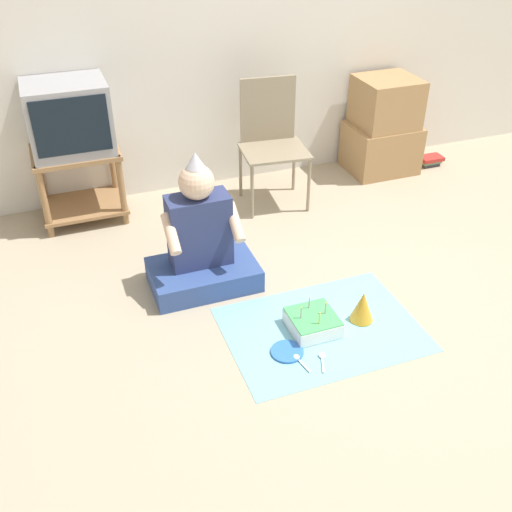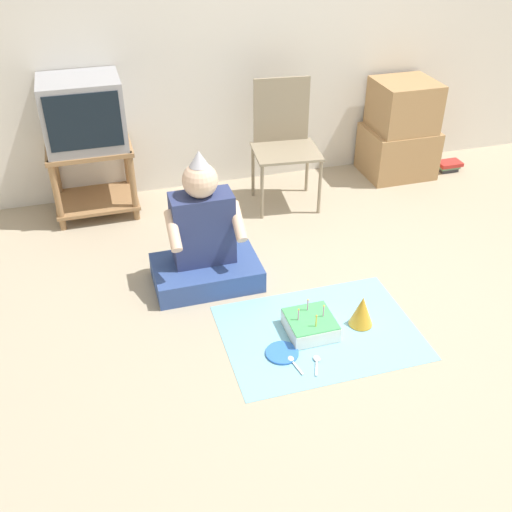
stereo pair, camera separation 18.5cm
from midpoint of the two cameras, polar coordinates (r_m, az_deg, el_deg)
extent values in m
plane|color=tan|center=(3.41, 9.99, -6.14)|extent=(16.00, 16.00, 0.00)
cube|color=silver|center=(4.56, -1.50, 22.49)|extent=(6.40, 0.06, 2.55)
cube|color=#997047|center=(4.31, -18.07, 9.36)|extent=(0.57, 0.45, 0.03)
cube|color=#997047|center=(4.48, -17.17, 4.63)|extent=(0.57, 0.45, 0.02)
cylinder|color=#997047|center=(4.24, -20.67, 4.73)|extent=(0.04, 0.04, 0.51)
cylinder|color=#997047|center=(4.25, -13.87, 6.05)|extent=(0.04, 0.04, 0.51)
cylinder|color=#997047|center=(4.58, -20.91, 6.88)|extent=(0.04, 0.04, 0.51)
cylinder|color=#997047|center=(4.59, -14.60, 8.11)|extent=(0.04, 0.04, 0.51)
cube|color=#99999E|center=(4.22, -18.66, 12.42)|extent=(0.52, 0.43, 0.46)
cube|color=black|center=(4.01, -18.45, 11.60)|extent=(0.46, 0.01, 0.36)
cube|color=gray|center=(4.32, 0.52, 9.96)|extent=(0.50, 0.44, 0.02)
cube|color=gray|center=(4.40, -0.11, 13.73)|extent=(0.40, 0.06, 0.47)
cylinder|color=gray|center=(4.21, -1.64, 6.11)|extent=(0.02, 0.02, 0.42)
cylinder|color=gray|center=(4.31, 3.83, 6.74)|extent=(0.02, 0.02, 0.42)
cylinder|color=gray|center=(4.52, -2.67, 8.12)|extent=(0.02, 0.02, 0.42)
cylinder|color=gray|center=(4.62, 2.48, 8.68)|extent=(0.02, 0.02, 0.42)
cube|color=#A87F51|center=(5.04, 10.75, 10.11)|extent=(0.53, 0.45, 0.38)
cube|color=#A87F51|center=(4.91, 11.22, 14.17)|extent=(0.45, 0.43, 0.38)
cube|color=#333338|center=(5.27, 15.18, 8.46)|extent=(0.15, 0.10, 0.03)
cube|color=#60936B|center=(5.27, 15.27, 8.70)|extent=(0.17, 0.11, 0.02)
cube|color=#B72D28|center=(5.26, 15.37, 8.96)|extent=(0.19, 0.13, 0.03)
cube|color=#334C8C|center=(3.62, -6.46, -1.79)|extent=(0.63, 0.41, 0.14)
cube|color=navy|center=(3.49, -6.93, 2.43)|extent=(0.36, 0.18, 0.44)
sphere|color=beige|center=(3.35, -7.29, 6.97)|extent=(0.20, 0.20, 0.20)
cone|color=silver|center=(3.29, -7.45, 9.02)|extent=(0.11, 0.11, 0.09)
cylinder|color=beige|center=(3.35, -9.66, 2.07)|extent=(0.06, 0.23, 0.19)
cylinder|color=beige|center=(3.41, -3.58, 3.22)|extent=(0.06, 0.23, 0.19)
cube|color=#7FC6E0|center=(3.31, 4.69, -6.98)|extent=(1.05, 0.76, 0.01)
cube|color=white|center=(3.28, 3.81, -6.40)|extent=(0.25, 0.25, 0.08)
cube|color=#4CB266|center=(3.25, 3.84, -5.78)|extent=(0.25, 0.25, 0.01)
cylinder|color=#E58CCC|center=(3.25, 5.02, -5.10)|extent=(0.01, 0.01, 0.07)
sphere|color=#FFCC4C|center=(3.23, 5.05, -4.52)|extent=(0.01, 0.01, 0.01)
cylinder|color=#E58CCC|center=(3.28, 3.49, -4.60)|extent=(0.01, 0.01, 0.07)
sphere|color=#FFCC4C|center=(3.26, 3.51, -4.02)|extent=(0.01, 0.01, 0.01)
cylinder|color=#E58CCC|center=(3.21, 2.67, -5.56)|extent=(0.01, 0.01, 0.07)
sphere|color=#FFCC4C|center=(3.19, 2.69, -4.97)|extent=(0.01, 0.01, 0.01)
cylinder|color=yellow|center=(3.18, 4.40, -6.07)|extent=(0.01, 0.01, 0.07)
sphere|color=#FFCC4C|center=(3.16, 4.43, -5.48)|extent=(0.01, 0.01, 0.01)
cone|color=gold|center=(3.35, 8.56, -4.79)|extent=(0.13, 0.13, 0.18)
cylinder|color=blue|center=(3.16, 1.30, -9.11)|extent=(0.17, 0.17, 0.01)
ellipsoid|color=white|center=(3.13, 2.17, -9.64)|extent=(0.04, 0.05, 0.01)
cube|color=white|center=(3.09, 2.88, -10.45)|extent=(0.03, 0.10, 0.01)
ellipsoid|color=white|center=(3.14, 4.62, -9.46)|extent=(0.04, 0.05, 0.01)
cube|color=white|center=(3.10, 4.66, -10.39)|extent=(0.05, 0.10, 0.01)
camera|label=1|loc=(0.09, -91.62, -1.08)|focal=42.00mm
camera|label=2|loc=(0.09, 88.38, 1.08)|focal=42.00mm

